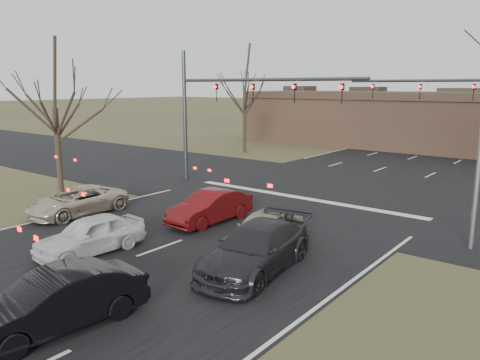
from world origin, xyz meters
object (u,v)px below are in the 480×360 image
Objects in this scene: building at (462,122)px; streetlight_right_near at (480,94)px; mast_arm_near at (225,100)px; car_silver_ahead at (264,230)px; car_white_sedan at (90,235)px; car_red_ahead at (210,207)px; car_black_hatch at (56,302)px; car_silver_suv at (77,201)px; mast_arm_far at (479,101)px; car_charcoal_sedan at (256,249)px.

streetlight_right_near is at bearing -76.31° from building.
car_silver_ahead is at bearing -42.87° from mast_arm_near.
car_white_sedan is 0.95× the size of car_red_ahead.
car_black_hatch is at bearing -89.47° from building.
car_white_sedan is at bearing -27.82° from car_silver_suv.
mast_arm_far is at bearing 101.47° from streetlight_right_near.
mast_arm_near reaches higher than building.
car_white_sedan is (-10.42, -8.83, -4.91)m from streetlight_right_near.
car_silver_suv is 6.38m from car_red_ahead.
car_red_ahead is (-6.98, -16.33, -4.33)m from mast_arm_far.
car_charcoal_sedan is at bearing -86.68° from building.
mast_arm_far is 2.65× the size of car_red_ahead.
car_red_ahead is at bearing 85.49° from car_white_sedan.
car_silver_suv is at bearing -103.96° from building.
car_black_hatch is 1.06× the size of car_silver_ahead.
building is 31.51m from car_red_ahead.
car_charcoal_sedan is at bearing -126.47° from streetlight_right_near.
car_silver_ahead is (0.62, 7.89, -0.02)m from car_black_hatch.
streetlight_right_near reaches higher than car_silver_ahead.
mast_arm_far is 1.11× the size of streetlight_right_near.
mast_arm_far is at bearing 74.21° from car_white_sedan.
car_silver_suv is at bearing -157.99° from streetlight_right_near.
mast_arm_far reaches higher than car_charcoal_sedan.
car_silver_ahead is at bearing 110.12° from car_charcoal_sedan.
car_white_sedan is at bearing -144.79° from car_silver_ahead.
car_black_hatch is 0.86× the size of car_charcoal_sedan.
mast_arm_near is 2.90× the size of car_silver_ahead.
mast_arm_far is 2.67× the size of car_silver_ahead.
streetlight_right_near is 2.38× the size of car_red_ahead.
car_charcoal_sedan is 1.23× the size of car_red_ahead.
building is at bearing 103.69° from streetlight_right_near.
streetlight_right_near reaches higher than car_charcoal_sedan.
car_charcoal_sedan is at bearing -1.35° from car_silver_suv.
mast_arm_far is at bearing 56.99° from car_silver_suv.
building is at bearing 88.25° from car_white_sedan.
car_charcoal_sedan is (2.00, -34.52, -1.92)m from building.
car_white_sedan is at bearing -95.59° from building.
car_silver_ahead is (4.60, 4.19, 0.03)m from car_white_sedan.
building is at bearing 86.64° from car_red_ahead.
car_red_ahead is at bearing -95.10° from building.
car_black_hatch is (3.98, -3.70, 0.05)m from car_white_sedan.
car_silver_ahead is at bearing -17.36° from car_red_ahead.
building is at bearing 76.49° from car_silver_suv.
building reaches higher than car_silver_ahead.
car_black_hatch is 1.06× the size of car_red_ahead.
mast_arm_near reaches higher than car_charcoal_sedan.
car_red_ahead is (0.81, 5.50, 0.01)m from car_white_sedan.
mast_arm_far is 23.58m from car_white_sedan.
mast_arm_far is (4.18, -15.00, 2.35)m from building.
car_black_hatch is at bearing -98.48° from mast_arm_far.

